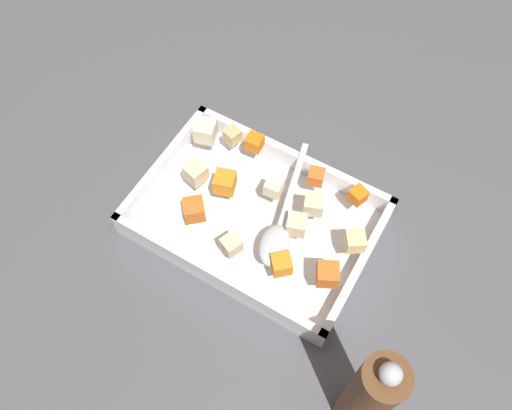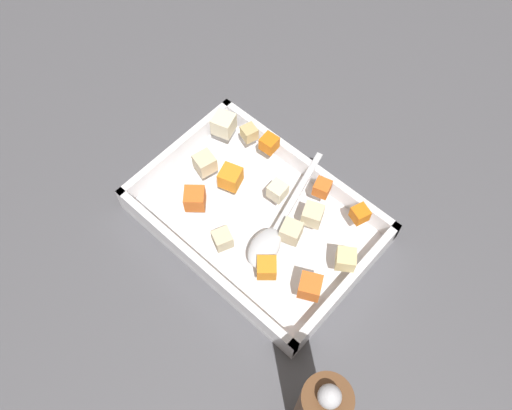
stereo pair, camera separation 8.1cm
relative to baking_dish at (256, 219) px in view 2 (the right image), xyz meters
name	(u,v)px [view 2 (the right image)]	position (x,y,z in m)	size (l,w,h in m)	color
ground_plane	(263,230)	(-0.02, 0.00, -0.02)	(4.00, 4.00, 0.00)	#4C4C51
baking_dish	(256,219)	(0.00, 0.00, 0.00)	(0.37, 0.25, 0.05)	silver
carrot_chunk_far_left	(231,177)	(0.06, -0.01, 0.05)	(0.03, 0.03, 0.03)	orange
carrot_chunk_corner_ne	(195,198)	(0.07, 0.06, 0.05)	(0.03, 0.03, 0.03)	orange
carrot_chunk_back_center	(322,188)	(-0.06, -0.09, 0.05)	(0.02, 0.02, 0.02)	orange
carrot_chunk_front_center	(310,287)	(-0.15, 0.05, 0.05)	(0.03, 0.03, 0.03)	orange
carrot_chunk_far_right	(267,268)	(-0.08, 0.07, 0.05)	(0.03, 0.03, 0.03)	orange
carrot_chunk_corner_nw	(269,143)	(0.06, -0.10, 0.05)	(0.03, 0.03, 0.03)	orange
carrot_chunk_rim_edge	(360,214)	(-0.13, -0.09, 0.05)	(0.02, 0.02, 0.02)	orange
potato_chunk_near_left	(313,215)	(-0.08, -0.04, 0.05)	(0.03, 0.03, 0.03)	beige
potato_chunk_mid_left	(224,124)	(0.14, -0.07, 0.05)	(0.03, 0.03, 0.03)	beige
potato_chunk_near_right	(346,259)	(-0.16, -0.02, 0.05)	(0.03, 0.03, 0.03)	#E0CC89
potato_chunk_under_handle	(278,191)	(-0.01, -0.04, 0.05)	(0.03, 0.03, 0.03)	beige
potato_chunk_corner_se	(222,239)	(0.00, 0.08, 0.05)	(0.03, 0.03, 0.03)	beige
potato_chunk_heap_top	(289,234)	(-0.07, 0.00, 0.05)	(0.03, 0.03, 0.03)	beige
potato_chunk_heap_side	(203,165)	(0.11, 0.00, 0.05)	(0.03, 0.03, 0.03)	beige
potato_chunk_near_spoon	(249,133)	(0.10, -0.09, 0.05)	(0.02, 0.02, 0.02)	tan
serving_spoon	(269,240)	(-0.05, 0.03, 0.05)	(0.08, 0.23, 0.02)	silver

